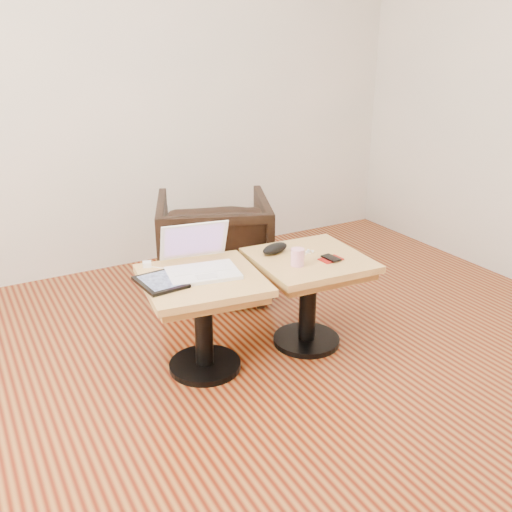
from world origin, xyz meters
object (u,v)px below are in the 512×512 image
side_table_right (309,279)px  laptop (200,262)px  striped_cup (297,257)px  side_table_left (203,300)px  armchair (214,245)px

side_table_right → laptop: 0.62m
side_table_right → striped_cup: bearing=-147.4°
side_table_left → armchair: (0.46, 0.84, -0.06)m
laptop → armchair: laptop is taller
laptop → striped_cup: size_ratio=4.44×
side_table_left → laptop: 0.19m
side_table_right → laptop: laptop is taller
side_table_right → armchair: (-0.15, 0.88, -0.06)m
side_table_left → laptop: laptop is taller
laptop → armchair: (0.43, 0.77, -0.23)m
striped_cup → armchair: size_ratio=0.12×
side_table_left → armchair: armchair is taller
laptop → armchair: 0.92m
side_table_left → striped_cup: (0.49, -0.11, 0.17)m
side_table_left → striped_cup: striped_cup is taller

